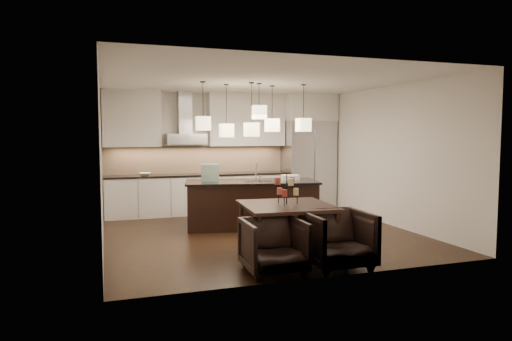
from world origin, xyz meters
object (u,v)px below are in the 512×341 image
object	(u,v)px
dining_table	(286,230)
armchair_right	(338,239)
armchair_left	(273,246)
island_body	(252,205)
refrigerator	(308,165)

from	to	relation	value
dining_table	armchair_right	size ratio (longest dim) A/B	1.50
armchair_right	armchair_left	bearing A→B (deg)	176.58
island_body	dining_table	xyz separation A→B (m)	(-0.16, -2.21, -0.05)
island_body	dining_table	size ratio (longest dim) A/B	1.91
dining_table	armchair_left	distance (m)	0.89
dining_table	armchair_left	xyz separation A→B (m)	(-0.49, -0.74, -0.03)
island_body	armchair_left	distance (m)	3.02
island_body	armchair_left	world-z (taller)	island_body
refrigerator	armchair_right	xyz separation A→B (m)	(-1.80, -4.81, -0.68)
refrigerator	dining_table	xyz separation A→B (m)	(-2.22, -3.99, -0.68)
armchair_left	refrigerator	bearing A→B (deg)	61.60
refrigerator	island_body	xyz separation A→B (m)	(-2.06, -1.78, -0.64)
dining_table	armchair_right	bearing A→B (deg)	-58.05
island_body	armchair_left	xyz separation A→B (m)	(-0.65, -2.95, -0.08)
refrigerator	island_body	size ratio (longest dim) A/B	0.86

